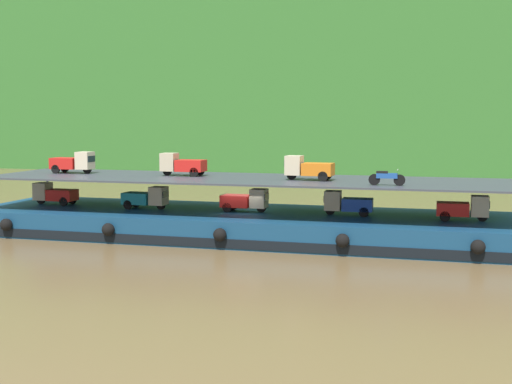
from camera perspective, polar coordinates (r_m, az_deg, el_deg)
The scene contains 13 objects.
ground_plane at distance 41.73m, azimuth -0.99°, elevation -3.66°, with size 400.00×400.00×0.00m, color brown.
hillside_far_bank at distance 101.91m, azimuth 9.12°, elevation 13.24°, with size 119.44×34.79×35.30m.
cargo_barge at distance 41.58m, azimuth -1.00°, elevation -2.65°, with size 32.75×9.08×1.50m.
cargo_rack at distance 41.28m, azimuth -1.00°, elevation 1.05°, with size 31.15×7.71×2.00m.
mini_truck_lower_stern at distance 46.72m, azimuth -16.05°, elevation -0.14°, with size 2.75×1.22×1.38m.
mini_truck_lower_aft at distance 43.28m, azimuth -8.91°, elevation -0.45°, with size 2.78×1.27×1.38m.
mini_truck_lower_mid at distance 41.42m, azimuth -0.87°, elevation -0.67°, with size 2.76×1.24×1.38m.
mini_truck_lower_fore at distance 40.29m, azimuth 7.45°, elevation -0.91°, with size 2.78×1.27×1.38m.
mini_truck_lower_bow at distance 39.42m, azimuth 16.50°, elevation -1.26°, with size 2.76×1.24×1.38m.
mini_truck_upper_stern at distance 46.35m, azimuth -14.61°, elevation 2.34°, with size 2.75×1.22×1.38m.
mini_truck_upper_mid at distance 43.15m, azimuth -6.01°, elevation 2.24°, with size 2.75×1.21×1.38m.
mini_truck_upper_fore at distance 40.02m, azimuth 4.28°, elevation 1.95°, with size 2.78×1.27×1.38m.
motorcycle_upper_port at distance 37.37m, azimuth 10.55°, elevation 1.18°, with size 1.90×0.55×0.87m.
Camera 1 is at (11.77, -39.40, 7.07)m, focal length 49.28 mm.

